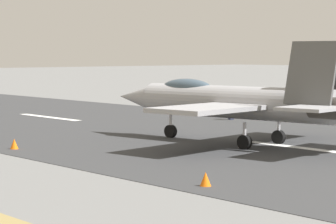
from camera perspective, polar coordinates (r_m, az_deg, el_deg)
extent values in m
plane|color=slate|center=(39.82, 11.15, -2.82)|extent=(400.00, 400.00, 0.00)
cube|color=#343537|center=(39.82, 11.15, -2.81)|extent=(240.00, 26.00, 0.02)
cube|color=white|center=(40.27, 10.33, -2.70)|extent=(8.00, 0.70, 0.00)
cube|color=white|center=(59.44, -8.88, -0.38)|extent=(8.00, 0.70, 0.00)
cylinder|color=#9B9B9F|center=(41.67, 5.02, 0.73)|extent=(12.22, 3.51, 1.78)
cone|color=#9B9B9F|center=(46.44, -2.40, 1.13)|extent=(2.98, 1.90, 1.51)
ellipsoid|color=#3F5160|center=(43.73, 1.42, 1.80)|extent=(3.72, 1.61, 1.10)
cylinder|color=#47423D|center=(37.87, 12.11, 0.27)|extent=(2.34, 1.41, 1.10)
cube|color=#9B9B9F|center=(38.11, 2.93, 0.24)|extent=(4.18, 6.10, 0.24)
cube|color=#9B9B9F|center=(44.19, 8.92, 0.78)|extent=(4.18, 6.10, 0.24)
cube|color=#9B9B9F|center=(36.26, 10.69, 0.27)|extent=(2.78, 3.12, 0.16)
cube|color=#4F5050|center=(37.94, 10.67, 2.87)|extent=(2.71, 1.31, 3.14)
cube|color=#4F5050|center=(39.50, 12.00, 2.91)|extent=(2.71, 1.31, 3.14)
cylinder|color=silver|center=(44.69, 0.19, -1.05)|extent=(0.18, 0.18, 1.40)
cylinder|color=black|center=(44.72, 0.19, -1.46)|extent=(0.80, 0.41, 0.76)
cylinder|color=silver|center=(39.47, 5.74, -1.80)|extent=(0.18, 0.18, 1.40)
cylinder|color=black|center=(39.50, 5.74, -2.26)|extent=(0.80, 0.41, 0.76)
cylinder|color=silver|center=(42.10, 8.27, -1.43)|extent=(0.18, 0.18, 1.40)
cylinder|color=black|center=(42.13, 8.27, -1.87)|extent=(0.80, 0.41, 0.76)
cube|color=#1E2338|center=(56.81, 4.74, -0.17)|extent=(0.24, 0.36, 0.82)
cube|color=yellow|center=(56.77, 4.74, 0.44)|extent=(0.47, 0.52, 0.56)
sphere|color=tan|center=(56.74, 4.74, 0.87)|extent=(0.22, 0.22, 0.22)
cylinder|color=yellow|center=(56.48, 4.67, 0.38)|extent=(0.10, 0.10, 0.53)
cylinder|color=yellow|center=(57.06, 4.81, 0.43)|extent=(0.10, 0.10, 0.53)
cone|color=orange|center=(28.57, 2.82, -5.05)|extent=(0.44, 0.44, 0.55)
cone|color=orange|center=(40.20, -11.43, -2.37)|extent=(0.44, 0.44, 0.55)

